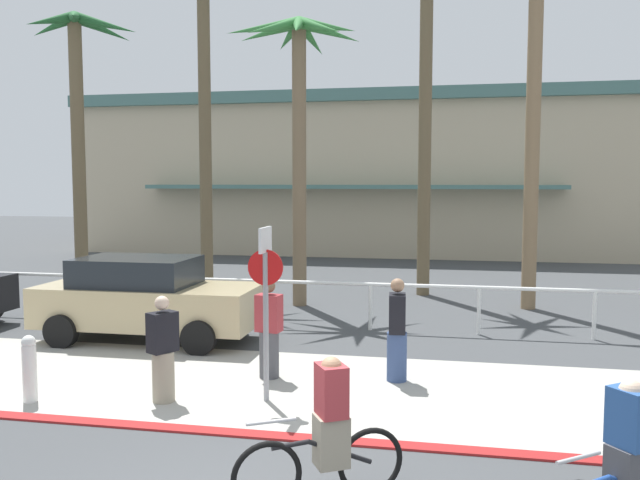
% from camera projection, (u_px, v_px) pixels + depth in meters
% --- Properties ---
extents(ground_plane, '(80.00, 80.00, 0.00)m').
position_uv_depth(ground_plane, '(378.00, 316.00, 15.92)').
color(ground_plane, '#424447').
extents(sidewalk_strip, '(44.00, 4.00, 0.02)m').
position_uv_depth(sidewalk_strip, '(337.00, 390.00, 10.25)').
color(sidewalk_strip, '#ADAAA0').
rests_on(sidewalk_strip, ground).
extents(curb_paint, '(44.00, 0.24, 0.03)m').
position_uv_depth(curb_paint, '(310.00, 439.00, 8.30)').
color(curb_paint, maroon).
rests_on(curb_paint, ground).
extents(building_backdrop, '(25.34, 12.12, 7.04)m').
position_uv_depth(building_backdrop, '(365.00, 175.00, 33.06)').
color(building_backdrop, '#BCAD8E').
rests_on(building_backdrop, ground).
extents(rail_fence, '(22.96, 0.08, 1.04)m').
position_uv_depth(rail_fence, '(370.00, 292.00, 14.38)').
color(rail_fence, white).
rests_on(rail_fence, ground).
extents(stop_sign_bike_lane, '(0.52, 0.56, 2.56)m').
position_uv_depth(stop_sign_bike_lane, '(266.00, 288.00, 9.59)').
color(stop_sign_bike_lane, gray).
rests_on(stop_sign_bike_lane, ground).
extents(bollard_2, '(0.20, 0.20, 1.00)m').
position_uv_depth(bollard_2, '(29.00, 368.00, 9.64)').
color(bollard_2, white).
rests_on(bollard_2, ground).
extents(palm_tree_0, '(3.12, 3.19, 7.79)m').
position_uv_depth(palm_tree_0, '(79.00, 93.00, 18.09)').
color(palm_tree_0, brown).
rests_on(palm_tree_0, ground).
extents(palm_tree_1, '(3.53, 3.59, 9.67)m').
position_uv_depth(palm_tree_1, '(205.00, 40.00, 19.13)').
color(palm_tree_1, brown).
rests_on(palm_tree_1, ground).
extents(palm_tree_2, '(3.30, 3.35, 7.35)m').
position_uv_depth(palm_tree_2, '(298.00, 81.00, 16.87)').
color(palm_tree_2, '#756047').
rests_on(palm_tree_2, ground).
extents(palm_tree_3, '(2.94, 3.06, 9.69)m').
position_uv_depth(palm_tree_3, '(427.00, 48.00, 18.36)').
color(palm_tree_3, brown).
rests_on(palm_tree_3, ground).
extents(palm_tree_4, '(3.14, 2.86, 9.63)m').
position_uv_depth(palm_tree_4, '(535.00, 28.00, 16.26)').
color(palm_tree_4, '#846B4C').
rests_on(palm_tree_4, ground).
extents(car_tan_1, '(4.40, 2.02, 1.69)m').
position_uv_depth(car_tan_1, '(146.00, 298.00, 13.42)').
color(car_tan_1, tan).
rests_on(car_tan_1, ground).
extents(cyclist_black_0, '(1.61, 0.96, 1.50)m').
position_uv_depth(cyclist_black_0, '(327.00, 433.00, 6.67)').
color(cyclist_black_0, black).
rests_on(cyclist_black_0, ground).
extents(cyclist_blue_1, '(1.48, 1.16, 1.50)m').
position_uv_depth(cyclist_blue_1, '(624.00, 466.00, 5.90)').
color(cyclist_blue_1, black).
rests_on(cyclist_blue_1, ground).
extents(pedestrian_0, '(0.44, 0.37, 1.63)m').
position_uv_depth(pedestrian_0, '(269.00, 333.00, 10.82)').
color(pedestrian_0, '#4C4C51').
rests_on(pedestrian_0, ground).
extents(pedestrian_1, '(0.34, 0.42, 1.68)m').
position_uv_depth(pedestrian_1, '(397.00, 334.00, 10.64)').
color(pedestrian_1, '#384C7A').
rests_on(pedestrian_1, ground).
extents(pedestrian_3, '(0.44, 0.48, 1.57)m').
position_uv_depth(pedestrian_3, '(163.00, 354.00, 9.63)').
color(pedestrian_3, gray).
rests_on(pedestrian_3, ground).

